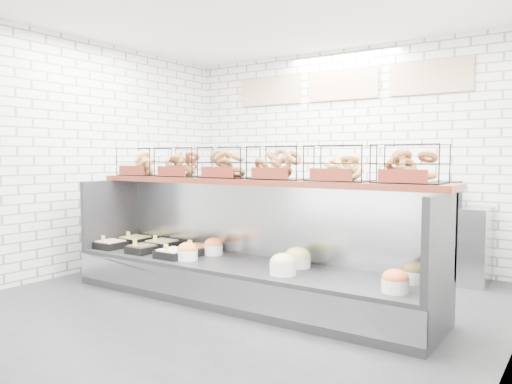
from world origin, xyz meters
The scene contains 5 objects.
ground centered at (0.00, 0.00, 0.00)m, with size 5.50×5.50×0.00m, color black.
room_shell centered at (0.00, 0.60, 2.06)m, with size 5.02×5.51×3.01m.
display_case centered at (-0.01, 0.35, 0.33)m, with size 4.00×0.90×1.20m.
bagel_shelf centered at (0.00, 0.52, 1.39)m, with size 4.10×0.50×0.40m.
prep_counter centered at (0.00, 2.43, 0.47)m, with size 4.00×0.60×1.20m.
Camera 1 is at (2.97, -3.79, 1.49)m, focal length 35.00 mm.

